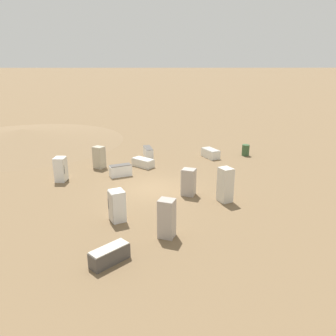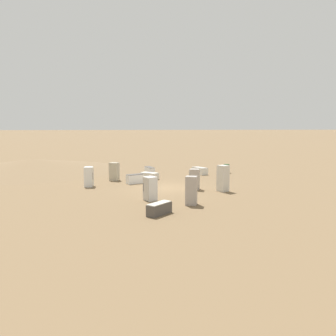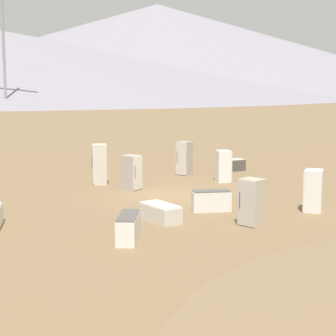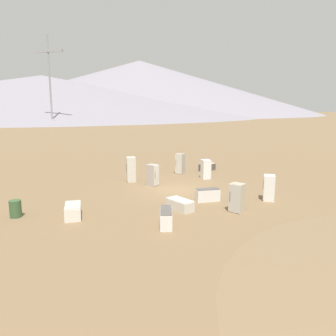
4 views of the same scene
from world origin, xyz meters
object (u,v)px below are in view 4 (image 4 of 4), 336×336
object	(u,v)px
discarded_fridge_2	(131,169)
discarded_fridge_3	(269,188)
discarded_fridge_7	(166,218)
discarded_fridge_9	(180,205)
rusty_barrel	(15,209)
power_pylon_0	(51,98)
discarded_fridge_1	(206,169)
discarded_fridge_8	(207,167)
discarded_fridge_6	(153,175)
discarded_fridge_4	(73,211)
discarded_fridge_5	(180,164)
discarded_fridge_0	(237,198)
discarded_fridge_10	(208,195)

from	to	relation	value
discarded_fridge_2	discarded_fridge_3	xyz separation A→B (m)	(9.84, -3.40, -0.17)
discarded_fridge_7	discarded_fridge_3	bearing A→B (deg)	-145.77
discarded_fridge_9	rusty_barrel	world-z (taller)	rusty_barrel
power_pylon_0	rusty_barrel	xyz separation A→B (m)	(46.89, -84.62, -8.41)
discarded_fridge_1	discarded_fridge_2	world-z (taller)	discarded_fridge_2
discarded_fridge_2	discarded_fridge_3	size ratio (longest dim) A/B	1.21
discarded_fridge_8	rusty_barrel	bearing A→B (deg)	105.25
discarded_fridge_3	discarded_fridge_6	distance (m)	8.30
discarded_fridge_8	discarded_fridge_9	xyz separation A→B (m)	(-0.63, -12.04, -0.02)
discarded_fridge_8	discarded_fridge_4	bearing A→B (deg)	113.61
discarded_fridge_2	discarded_fridge_5	size ratio (longest dim) A/B	1.09
discarded_fridge_0	discarded_fridge_5	distance (m)	10.92
discarded_fridge_1	rusty_barrel	distance (m)	14.50
discarded_fridge_0	discarded_fridge_3	xyz separation A→B (m)	(1.95, 2.70, -0.01)
discarded_fridge_2	discarded_fridge_9	distance (m)	7.98
discarded_fridge_7	discarded_fridge_8	distance (m)	14.64
discarded_fridge_2	discarded_fridge_9	bearing A→B (deg)	-168.75
discarded_fridge_9	rusty_barrel	size ratio (longest dim) A/B	1.91
discarded_fridge_7	discarded_fridge_8	size ratio (longest dim) A/B	1.18
discarded_fridge_4	discarded_fridge_5	size ratio (longest dim) A/B	1.03
discarded_fridge_5	discarded_fridge_8	bearing A→B (deg)	-118.28
discarded_fridge_1	discarded_fridge_8	bearing A→B (deg)	157.48
discarded_fridge_8	rusty_barrel	world-z (taller)	rusty_barrel
discarded_fridge_9	discarded_fridge_3	bearing A→B (deg)	-19.11
discarded_fridge_10	rusty_barrel	size ratio (longest dim) A/B	1.72
discarded_fridge_0	discarded_fridge_1	world-z (taller)	discarded_fridge_0
discarded_fridge_1	discarded_fridge_9	size ratio (longest dim) A/B	0.89
discarded_fridge_6	discarded_fridge_9	world-z (taller)	discarded_fridge_6
power_pylon_0	discarded_fridge_2	bearing A→B (deg)	-56.31
discarded_fridge_3	discarded_fridge_6	xyz separation A→B (m)	(-7.92, 2.48, -0.01)
discarded_fridge_1	discarded_fridge_7	bearing A→B (deg)	-30.30
discarded_fridge_4	rusty_barrel	world-z (taller)	rusty_barrel
discarded_fridge_0	discarded_fridge_3	bearing A→B (deg)	-96.32
discarded_fridge_9	discarded_fridge_8	bearing A→B (deg)	37.63
discarded_fridge_5	rusty_barrel	world-z (taller)	discarded_fridge_5
discarded_fridge_2	discarded_fridge_4	world-z (taller)	discarded_fridge_2
power_pylon_0	discarded_fridge_2	xyz separation A→B (m)	(50.29, -75.44, -7.91)
discarded_fridge_2	rusty_barrel	bearing A→B (deg)	133.85
discarded_fridge_1	discarded_fridge_5	size ratio (longest dim) A/B	0.88
discarded_fridge_1	discarded_fridge_9	xyz separation A→B (m)	(-0.77, -8.55, -0.47)
discarded_fridge_2	discarded_fridge_10	size ratio (longest dim) A/B	1.23
discarded_fridge_0	discarded_fridge_6	distance (m)	7.90
discarded_fridge_8	rusty_barrel	xyz separation A→B (m)	(-8.83, -14.87, 0.13)
discarded_fridge_1	power_pylon_0	bearing A→B (deg)	-167.56
discarded_fridge_4	discarded_fridge_1	bearing A→B (deg)	35.67
discarded_fridge_6	discarded_fridge_8	bearing A→B (deg)	173.77
discarded_fridge_10	rusty_barrel	xyz separation A→B (m)	(-9.58, -4.88, 0.06)
discarded_fridge_4	discarded_fridge_10	bearing A→B (deg)	7.93
discarded_fridge_4	discarded_fridge_8	distance (m)	15.50
discarded_fridge_5	discarded_fridge_4	bearing A→B (deg)	94.02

